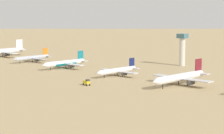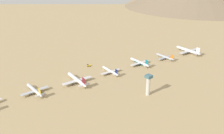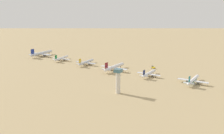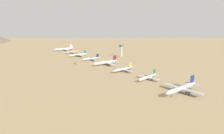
{
  "view_description": "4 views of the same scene",
  "coord_description": "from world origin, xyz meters",
  "views": [
    {
      "loc": [
        238.54,
        176.31,
        48.4
      ],
      "look_at": [
        -12.12,
        -40.09,
        4.47
      ],
      "focal_mm": 73.38,
      "sensor_mm": 36.0,
      "label": 1
    },
    {
      "loc": [
        -245.54,
        167.24,
        141.93
      ],
      "look_at": [
        7.13,
        -39.81,
        3.29
      ],
      "focal_mm": 37.37,
      "sensor_mm": 36.0,
      "label": 2
    },
    {
      "loc": [
        -308.15,
        -145.12,
        91.3
      ],
      "look_at": [
        -4.59,
        27.11,
        6.06
      ],
      "focal_mm": 41.43,
      "sensor_mm": 36.0,
      "label": 3
    },
    {
      "loc": [
        206.46,
        292.27,
        72.62
      ],
      "look_at": [
        10.7,
        55.22,
        3.03
      ],
      "focal_mm": 30.8,
      "sensor_mm": 36.0,
      "label": 4
    }
  ],
  "objects": [
    {
      "name": "ground_plane",
      "position": [
        0.0,
        0.0,
        0.0
      ],
      "size": [
        2315.29,
        2315.29,
        0.0
      ],
      "primitive_type": "plane",
      "color": "tan"
    },
    {
      "name": "parked_jet_0",
      "position": [
        -24.46,
        -191.81,
        5.25
      ],
      "size": [
        54.79,
        44.59,
        15.79
      ],
      "color": "silver",
      "rests_on": "ground"
    },
    {
      "name": "parked_jet_1",
      "position": [
        -16.69,
        -136.08,
        3.86
      ],
      "size": [
        39.71,
        32.22,
        11.46
      ],
      "color": "#B2B7C1",
      "rests_on": "ground"
    },
    {
      "name": "parked_jet_2",
      "position": [
        -7.28,
        -84.43,
        4.26
      ],
      "size": [
        44.42,
        36.08,
        12.81
      ],
      "color": "white",
      "rests_on": "ground"
    },
    {
      "name": "parked_jet_3",
      "position": [
        -3.81,
        -27.48,
        3.91
      ],
      "size": [
        40.26,
        32.71,
        11.61
      ],
      "color": "white",
      "rests_on": "ground"
    },
    {
      "name": "parked_jet_4",
      "position": [
        0.38,
        26.56,
        5.06
      ],
      "size": [
        52.16,
        42.4,
        15.04
      ],
      "color": "white",
      "rests_on": "ground"
    },
    {
      "name": "parked_jet_5",
      "position": [
        9.69,
        81.34,
        4.21
      ],
      "size": [
        43.35,
        35.15,
        12.51
      ],
      "color": "silver",
      "rests_on": "ground"
    },
    {
      "name": "parked_jet_6",
      "position": [
        14.92,
        134.8,
        3.96
      ],
      "size": [
        40.82,
        33.27,
        11.77
      ],
      "color": "white",
      "rests_on": "ground"
    },
    {
      "name": "parked_jet_7",
      "position": [
        25.21,
        189.64,
        5.42
      ],
      "size": [
        55.73,
        45.16,
        16.1
      ],
      "color": "silver",
      "rests_on": "ground"
    },
    {
      "name": "service_truck",
      "position": [
        37.84,
        -17.67,
        2.08
      ],
      "size": [
        4.08,
        5.66,
        3.9
      ],
      "color": "yellow",
      "rests_on": "ground"
    },
    {
      "name": "control_tower",
      "position": [
        -81.05,
        -23.58,
        14.85
      ],
      "size": [
        7.2,
        7.2,
        26.38
      ],
      "color": "beige",
      "rests_on": "ground"
    }
  ]
}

